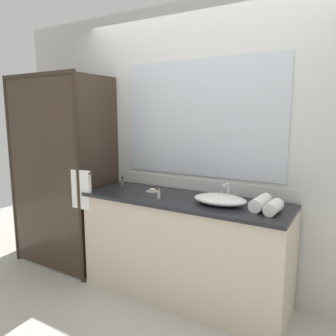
# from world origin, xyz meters

# --- Properties ---
(ground_plane) EXTENTS (8.00, 8.00, 0.00)m
(ground_plane) POSITION_xyz_m (0.00, 0.00, 0.00)
(ground_plane) COLOR #B7B2A8
(wall_back_with_mirror) EXTENTS (4.40, 0.06, 2.60)m
(wall_back_with_mirror) POSITION_xyz_m (0.00, 0.34, 1.31)
(wall_back_with_mirror) COLOR silver
(wall_back_with_mirror) RESTS_ON ground_plane
(vanity_cabinet) EXTENTS (1.80, 0.58, 0.90)m
(vanity_cabinet) POSITION_xyz_m (0.00, 0.01, 0.45)
(vanity_cabinet) COLOR beige
(vanity_cabinet) RESTS_ON ground_plane
(shower_enclosure) EXTENTS (1.20, 0.59, 2.00)m
(shower_enclosure) POSITION_xyz_m (-1.27, -0.19, 1.02)
(shower_enclosure) COLOR #2D2319
(shower_enclosure) RESTS_ON ground_plane
(sink_basin) EXTENTS (0.43, 0.29, 0.08)m
(sink_basin) POSITION_xyz_m (0.34, -0.01, 0.94)
(sink_basin) COLOR white
(sink_basin) RESTS_ON vanity_cabinet
(faucet) EXTENTS (0.17, 0.13, 0.15)m
(faucet) POSITION_xyz_m (0.34, 0.16, 0.95)
(faucet) COLOR silver
(faucet) RESTS_ON vanity_cabinet
(soap_dish) EXTENTS (0.10, 0.07, 0.04)m
(soap_dish) POSITION_xyz_m (-0.35, 0.06, 0.91)
(soap_dish) COLOR silver
(soap_dish) RESTS_ON vanity_cabinet
(amenity_bottle_shampoo) EXTENTS (0.03, 0.03, 0.08)m
(amenity_bottle_shampoo) POSITION_xyz_m (-0.18, -0.10, 0.94)
(amenity_bottle_shampoo) COLOR silver
(amenity_bottle_shampoo) RESTS_ON vanity_cabinet
(amenity_bottle_lotion) EXTENTS (0.03, 0.03, 0.08)m
(amenity_bottle_lotion) POSITION_xyz_m (-0.77, 0.15, 0.94)
(amenity_bottle_lotion) COLOR #4C7056
(amenity_bottle_lotion) RESTS_ON vanity_cabinet
(rolled_towel_near_edge) EXTENTS (0.11, 0.21, 0.09)m
(rolled_towel_near_edge) POSITION_xyz_m (0.76, -0.05, 0.95)
(rolled_towel_near_edge) COLOR white
(rolled_towel_near_edge) RESTS_ON vanity_cabinet
(rolled_towel_middle) EXTENTS (0.12, 0.27, 0.10)m
(rolled_towel_middle) POSITION_xyz_m (0.65, 0.02, 0.95)
(rolled_towel_middle) COLOR white
(rolled_towel_middle) RESTS_ON vanity_cabinet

